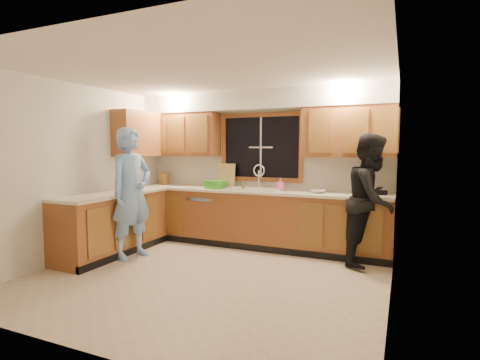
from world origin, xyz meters
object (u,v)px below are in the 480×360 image
Objects in this scene: dishwasher at (208,217)px; woman at (372,200)px; stove at (83,231)px; bowl at (318,191)px; dish_crate at (216,185)px; knife_block at (165,179)px; sink at (255,193)px; soap_bottle at (280,184)px; man at (132,193)px.

woman reaches higher than dishwasher.
bowl reaches higher than stove.
stove is 3.20× the size of dish_crate.
sink is at bearing -11.62° from knife_block.
knife_block is 2.22m from soap_bottle.
bowl is at bearing -52.89° from man.
soap_bottle reaches higher than dish_crate.
woman is at bearing -13.50° from soap_bottle.
man is at bearing -121.63° from dish_crate.
soap_bottle reaches higher than bowl.
soap_bottle is at bearing 6.14° from sink.
woman is 3.63m from knife_block.
woman reaches higher than knife_block.
knife_block is at bearing 170.81° from dish_crate.
dish_crate is at bearing -22.25° from dishwasher.
sink is at bearing -36.96° from man.
sink is 1.04m from bowl.
woman is (1.81, -0.29, 0.03)m from sink.
dish_crate is at bearing -172.50° from soap_bottle.
man reaches higher than knife_block.
sink reaches higher than stove.
knife_block reaches higher than dishwasher.
stove is at bearing -98.77° from knife_block.
dishwasher is 1.41m from soap_bottle.
bowl is at bearing 31.91° from stove.
woman is at bearing -4.50° from dish_crate.
man reaches higher than bowl.
woman is at bearing -14.77° from knife_block.
man is at bearing -143.37° from soap_bottle.
stove is 0.82m from man.
stove is at bearing -148.09° from bowl.
bowl is (0.62, -0.10, -0.08)m from soap_bottle.
dish_crate is 1.39× the size of soap_bottle.
man reaches higher than soap_bottle.
knife_block is at bearing 176.99° from bowl.
woman is 8.30× the size of knife_block.
man is 3.36m from woman.
bowl reaches higher than dishwasher.
bowl is (2.43, 1.24, 0.00)m from man.
stove is 4.28× the size of bowl.
man is at bearing 52.21° from stove.
knife_block is at bearing 26.25° from man.
bowl is at bearing 90.49° from woman.
dish_crate is (1.15, -0.19, -0.04)m from knife_block.
sink is 4.26× the size of soap_bottle.
knife_block reaches higher than bowl.
sink is at bearing 176.73° from bowl.
dishwasher is 2.04m from stove.
man is 8.95× the size of bowl.
knife_block is at bearing 177.14° from sink.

